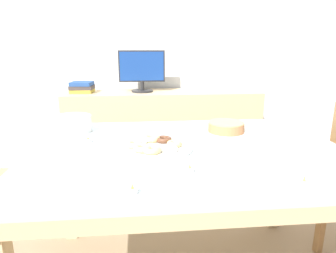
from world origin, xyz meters
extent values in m
cube|color=silver|center=(0.00, 1.76, 1.30)|extent=(8.00, 0.10, 2.60)
cube|color=silver|center=(0.00, 0.00, 0.75)|extent=(1.47, 1.02, 0.04)
cube|color=#D1B284|center=(0.00, -0.49, 0.70)|extent=(1.51, 0.08, 0.06)
cube|color=#D1B284|center=(0.00, 0.49, 0.70)|extent=(1.51, 0.08, 0.06)
cube|color=#D1B284|center=(-0.71, 0.00, 0.70)|extent=(0.08, 1.05, 0.06)
cube|color=#D1B284|center=(0.71, 0.00, 0.70)|extent=(0.08, 1.05, 0.06)
cube|color=#D1B284|center=(-0.69, 0.46, 0.35)|extent=(0.07, 0.07, 0.71)
cube|color=#D1B284|center=(0.69, 0.46, 0.35)|extent=(0.07, 0.07, 0.71)
cube|color=olive|center=(0.85, 0.16, 0.23)|extent=(0.05, 0.05, 0.45)
cube|color=#D1B284|center=(0.00, 1.46, 0.41)|extent=(1.82, 0.44, 0.82)
cylinder|color=#262628|center=(-0.19, 1.46, 0.83)|extent=(0.20, 0.20, 0.02)
cylinder|color=#262628|center=(-0.19, 1.46, 0.88)|extent=(0.04, 0.04, 0.09)
cube|color=#262628|center=(-0.19, 1.46, 1.05)|extent=(0.42, 0.02, 0.28)
cube|color=navy|center=(-0.19, 1.45, 1.05)|extent=(0.40, 0.00, 0.26)
cube|color=#B29933|center=(-0.74, 1.46, 0.83)|extent=(0.21, 0.18, 0.03)
cube|color=#3F3838|center=(-0.74, 1.46, 0.87)|extent=(0.22, 0.18, 0.03)
cube|color=#23478C|center=(-0.74, 1.46, 0.90)|extent=(0.20, 0.19, 0.03)
cylinder|color=white|center=(0.25, 0.20, 0.77)|extent=(0.31, 0.31, 0.01)
cylinder|color=#BC7A4C|center=(0.25, 0.20, 0.80)|extent=(0.20, 0.20, 0.05)
cylinder|color=#EDA16C|center=(0.25, 0.20, 0.83)|extent=(0.19, 0.19, 0.01)
cylinder|color=white|center=(-0.16, -0.02, 0.77)|extent=(0.36, 0.36, 0.01)
torus|color=#EAD184|center=(-0.06, -0.02, 0.79)|extent=(0.07, 0.07, 0.03)
torus|color=brown|center=(-0.11, 0.05, 0.79)|extent=(0.08, 0.08, 0.02)
torus|color=#EAD184|center=(-0.17, 0.07, 0.79)|extent=(0.09, 0.09, 0.03)
torus|color=white|center=(-0.21, 0.05, 0.79)|extent=(0.07, 0.07, 0.02)
torus|color=#EAD184|center=(-0.25, -0.02, 0.79)|extent=(0.08, 0.08, 0.03)
torus|color=#EAD184|center=(-0.21, -0.08, 0.80)|extent=(0.08, 0.08, 0.03)
torus|color=#EAD184|center=(-0.17, -0.10, 0.79)|extent=(0.08, 0.08, 0.03)
torus|color=white|center=(-0.09, -0.09, 0.79)|extent=(0.08, 0.08, 0.02)
cylinder|color=white|center=(-0.60, 0.32, 0.77)|extent=(0.21, 0.21, 0.01)
cylinder|color=white|center=(-0.60, 0.32, 0.78)|extent=(0.21, 0.21, 0.01)
cylinder|color=white|center=(-0.60, 0.32, 0.79)|extent=(0.21, 0.21, 0.01)
cylinder|color=white|center=(-0.60, 0.32, 0.80)|extent=(0.21, 0.21, 0.01)
cylinder|color=white|center=(-0.60, 0.32, 0.81)|extent=(0.21, 0.21, 0.01)
cylinder|color=white|center=(-0.60, 0.32, 0.82)|extent=(0.21, 0.21, 0.01)
cylinder|color=white|center=(-0.60, 0.32, 0.83)|extent=(0.21, 0.21, 0.01)
cylinder|color=white|center=(-0.60, 0.32, 0.84)|extent=(0.21, 0.21, 0.01)
cylinder|color=white|center=(-0.60, 0.32, 0.85)|extent=(0.21, 0.21, 0.01)
cylinder|color=silver|center=(-0.25, -0.44, 0.78)|extent=(0.04, 0.04, 0.02)
cylinder|color=white|center=(-0.25, -0.44, 0.78)|extent=(0.03, 0.03, 0.00)
cone|color=#F9B74C|center=(-0.25, -0.44, 0.79)|extent=(0.01, 0.01, 0.02)
cylinder|color=silver|center=(-0.04, -0.29, 0.78)|extent=(0.04, 0.04, 0.02)
cylinder|color=white|center=(-0.04, -0.29, 0.78)|extent=(0.03, 0.03, 0.00)
cone|color=#F9B74C|center=(-0.04, -0.29, 0.79)|extent=(0.01, 0.01, 0.02)
cylinder|color=silver|center=(0.34, -0.44, 0.78)|extent=(0.04, 0.04, 0.02)
cylinder|color=white|center=(0.34, -0.44, 0.78)|extent=(0.03, 0.03, 0.00)
cone|color=#F9B74C|center=(0.34, -0.44, 0.79)|extent=(0.01, 0.01, 0.02)
cylinder|color=silver|center=(-0.48, 0.12, 0.78)|extent=(0.04, 0.04, 0.02)
cylinder|color=white|center=(-0.48, 0.12, 0.78)|extent=(0.03, 0.03, 0.00)
cone|color=#F9B74C|center=(-0.48, 0.12, 0.79)|extent=(0.01, 0.01, 0.02)
camera|label=1|loc=(-0.22, -1.34, 1.23)|focal=32.00mm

